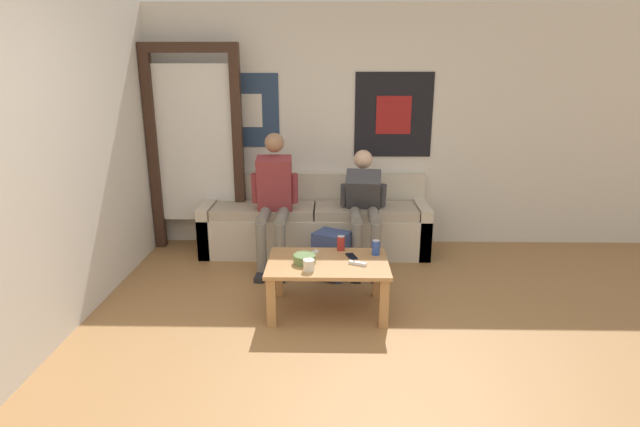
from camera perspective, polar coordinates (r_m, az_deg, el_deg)
ground_plane at (r=3.23m, az=-0.07°, el=-19.87°), size 18.00×18.00×0.00m
wall_back at (r=5.45m, az=0.54°, el=9.70°), size 10.00×0.07×2.55m
door_frame at (r=5.43m, az=-14.10°, el=8.36°), size 1.00×0.10×2.15m
couch at (r=5.34m, az=-0.59°, el=-1.25°), size 2.38×0.65×0.81m
coffee_table at (r=4.02m, az=0.89°, el=-6.53°), size 0.96×0.64×0.42m
person_seated_adult at (r=4.92m, az=-5.31°, el=2.09°), size 0.47×0.81×1.29m
person_seated_teen at (r=4.97m, az=5.07°, el=1.23°), size 0.47×0.98×1.10m
backpack at (r=4.69m, az=1.27°, el=-4.88°), size 0.39×0.37×0.44m
ceramic_bowl at (r=3.94m, az=-1.79°, el=-5.15°), size 0.18×0.18×0.07m
pillar_candle at (r=3.80m, az=-1.28°, el=-5.93°), size 0.09×0.09×0.10m
drink_can_blue at (r=4.13m, az=6.40°, el=-3.89°), size 0.07×0.07×0.12m
drink_can_red at (r=4.21m, az=2.40°, el=-3.40°), size 0.07×0.07×0.12m
game_controller_near_left at (r=3.93m, az=4.33°, el=-5.70°), size 0.14×0.09×0.03m
game_controller_near_right at (r=4.11m, az=-0.91°, el=-4.62°), size 0.11×0.14×0.03m
cell_phone at (r=4.08m, az=3.61°, el=-4.90°), size 0.10×0.15×0.01m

